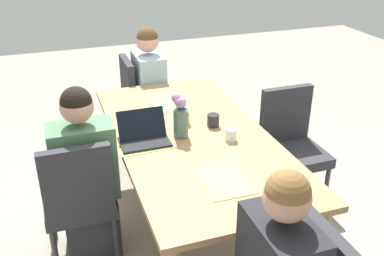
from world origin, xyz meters
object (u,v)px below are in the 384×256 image
at_px(chair_far_right_near, 291,140).
at_px(chair_head_left_left_near, 141,99).
at_px(coffee_mug_near_left, 184,118).
at_px(coffee_mug_centre_left, 231,134).
at_px(coffee_mug_near_right, 213,120).
at_px(chair_near_left_far, 79,196).
at_px(flower_vase, 180,116).
at_px(person_head_left_left_near, 150,98).
at_px(phone_black, 296,197).
at_px(laptop_near_left_far, 144,136).
at_px(dining_table, 192,144).
at_px(person_near_left_far, 86,184).

bearing_deg(chair_far_right_near, chair_head_left_left_near, -142.55).
distance_m(coffee_mug_near_left, coffee_mug_centre_left, 0.40).
xyz_separation_m(chair_far_right_near, coffee_mug_near_right, (0.02, -0.67, 0.29)).
height_order(chair_near_left_far, flower_vase, flower_vase).
bearing_deg(chair_near_left_far, person_head_left_left_near, 149.33).
bearing_deg(coffee_mug_centre_left, phone_black, 5.34).
bearing_deg(coffee_mug_centre_left, flower_vase, -118.34).
distance_m(person_head_left_left_near, phone_black, 2.14).
xyz_separation_m(flower_vase, coffee_mug_near_right, (-0.07, 0.26, -0.11)).
height_order(chair_near_left_far, phone_black, chair_near_left_far).
bearing_deg(coffee_mug_near_right, laptop_near_left_far, -81.74).
bearing_deg(chair_near_left_far, coffee_mug_near_right, 101.29).
xyz_separation_m(person_head_left_left_near, coffee_mug_near_left, (1.06, -0.01, 0.26)).
distance_m(dining_table, chair_far_right_near, 0.87).
bearing_deg(person_near_left_far, phone_black, 50.76).
height_order(dining_table, coffee_mug_centre_left, coffee_mug_centre_left).
bearing_deg(chair_head_left_left_near, person_near_left_far, -26.52).
distance_m(chair_head_left_left_near, coffee_mug_near_left, 1.16).
bearing_deg(coffee_mug_centre_left, chair_head_left_left_near, -169.08).
bearing_deg(flower_vase, coffee_mug_near_right, 105.69).
bearing_deg(chair_far_right_near, flower_vase, -83.93).
bearing_deg(person_near_left_far, chair_near_left_far, -38.76).
bearing_deg(laptop_near_left_far, person_near_left_far, -83.54).
bearing_deg(coffee_mug_near_left, coffee_mug_near_right, 59.87).
xyz_separation_m(coffee_mug_near_left, coffee_mug_centre_left, (0.34, 0.21, -0.01)).
bearing_deg(coffee_mug_near_right, person_head_left_left_near, -171.48).
bearing_deg(chair_head_left_left_near, coffee_mug_centre_left, 10.92).
xyz_separation_m(dining_table, person_head_left_left_near, (-1.24, 0.01, -0.14)).
bearing_deg(phone_black, chair_far_right_near, 120.36).
height_order(laptop_near_left_far, coffee_mug_near_left, laptop_near_left_far).
bearing_deg(person_head_left_left_near, phone_black, 7.37).
height_order(dining_table, person_near_left_far, person_near_left_far).
distance_m(chair_far_right_near, coffee_mug_near_right, 0.73).
xyz_separation_m(dining_table, chair_head_left_left_near, (-1.30, -0.06, -0.17)).
relative_size(chair_near_left_far, coffee_mug_centre_left, 11.02).
bearing_deg(coffee_mug_near_left, person_near_left_far, -72.98).
relative_size(person_head_left_left_near, coffee_mug_near_right, 13.56).
bearing_deg(dining_table, flower_vase, -92.92).
distance_m(chair_head_left_left_near, laptop_near_left_far, 1.35).
bearing_deg(chair_head_left_left_near, chair_near_left_far, -27.25).
xyz_separation_m(dining_table, person_near_left_far, (0.04, -0.73, -0.14)).
relative_size(chair_far_right_near, coffee_mug_centre_left, 11.02).
distance_m(dining_table, coffee_mug_near_right, 0.23).
height_order(coffee_mug_near_right, phone_black, coffee_mug_near_right).
height_order(person_near_left_far, coffee_mug_centre_left, person_near_left_far).
xyz_separation_m(laptop_near_left_far, coffee_mug_centre_left, (0.16, 0.55, -0.00)).
relative_size(person_near_left_far, coffee_mug_centre_left, 14.63).
distance_m(person_head_left_left_near, laptop_near_left_far, 1.31).
xyz_separation_m(person_head_left_left_near, phone_black, (2.11, 0.27, 0.22)).
relative_size(dining_table, person_head_left_left_near, 1.72).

